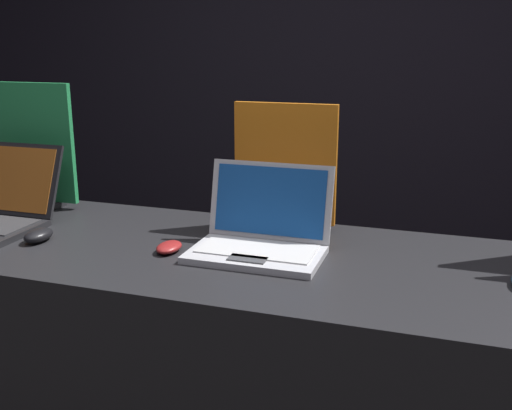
% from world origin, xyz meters
% --- Properties ---
extents(wall_back, '(8.00, 0.05, 2.80)m').
position_xyz_m(wall_back, '(0.00, 2.15, 1.40)').
color(wall_back, black).
rests_on(wall_back, ground_plane).
extents(display_counter, '(2.35, 0.74, 0.92)m').
position_xyz_m(display_counter, '(0.00, 0.37, 0.46)').
color(display_counter, black).
rests_on(display_counter, ground_plane).
extents(mouse_front, '(0.07, 0.11, 0.04)m').
position_xyz_m(mouse_front, '(-0.68, 0.27, 0.94)').
color(mouse_front, black).
rests_on(mouse_front, display_counter).
extents(promo_stand_front, '(0.32, 0.07, 0.46)m').
position_xyz_m(promo_stand_front, '(-0.94, 0.62, 1.14)').
color(promo_stand_front, black).
rests_on(promo_stand_front, display_counter).
extents(laptop_middle, '(0.38, 0.30, 0.25)m').
position_xyz_m(laptop_middle, '(0.01, 0.40, 0.98)').
color(laptop_middle, '#B7B7BC').
rests_on(laptop_middle, display_counter).
extents(mouse_middle, '(0.07, 0.10, 0.03)m').
position_xyz_m(mouse_middle, '(-0.25, 0.31, 0.93)').
color(mouse_middle, maroon).
rests_on(mouse_middle, display_counter).
extents(promo_stand_middle, '(0.34, 0.07, 0.41)m').
position_xyz_m(promo_stand_middle, '(0.01, 0.64, 1.11)').
color(promo_stand_middle, black).
rests_on(promo_stand_middle, display_counter).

